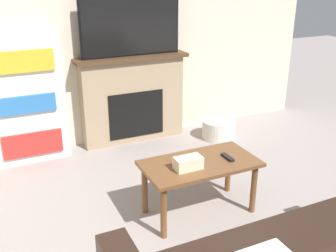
# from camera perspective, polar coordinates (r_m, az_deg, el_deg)

# --- Properties ---
(wall_back) EXTENTS (5.63, 0.06, 2.70)m
(wall_back) POSITION_cam_1_polar(r_m,az_deg,el_deg) (4.54, -10.56, 13.90)
(wall_back) COLOR beige
(wall_back) RESTS_ON ground_plane
(fireplace) EXTENTS (1.32, 0.28, 1.03)m
(fireplace) POSITION_cam_1_polar(r_m,az_deg,el_deg) (4.69, -5.13, 3.99)
(fireplace) COLOR tan
(fireplace) RESTS_ON ground_plane
(tv) EXTENTS (1.15, 0.03, 0.64)m
(tv) POSITION_cam_1_polar(r_m,az_deg,el_deg) (4.49, -5.40, 14.13)
(tv) COLOR black
(tv) RESTS_ON fireplace
(coffee_table) EXTENTS (0.95, 0.50, 0.47)m
(coffee_table) POSITION_cam_1_polar(r_m,az_deg,el_deg) (3.26, 4.64, -6.34)
(coffee_table) COLOR brown
(coffee_table) RESTS_ON ground_plane
(tissue_box) EXTENTS (0.22, 0.12, 0.10)m
(tissue_box) POSITION_cam_1_polar(r_m,az_deg,el_deg) (3.10, 2.95, -5.39)
(tissue_box) COLOR beige
(tissue_box) RESTS_ON coffee_table
(remote_control) EXTENTS (0.04, 0.15, 0.02)m
(remote_control) POSITION_cam_1_polar(r_m,az_deg,el_deg) (3.31, 8.65, -4.51)
(remote_control) COLOR black
(remote_control) RESTS_ON coffee_table
(bookshelf) EXTENTS (0.79, 0.29, 1.32)m
(bookshelf) POSITION_cam_1_polar(r_m,az_deg,el_deg) (4.38, -19.90, 3.46)
(bookshelf) COLOR white
(bookshelf) RESTS_ON ground_plane
(storage_basket) EXTENTS (0.41, 0.41, 0.23)m
(storage_basket) POSITION_cam_1_polar(r_m,az_deg,el_deg) (4.88, 7.37, -0.46)
(storage_basket) COLOR silver
(storage_basket) RESTS_ON ground_plane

